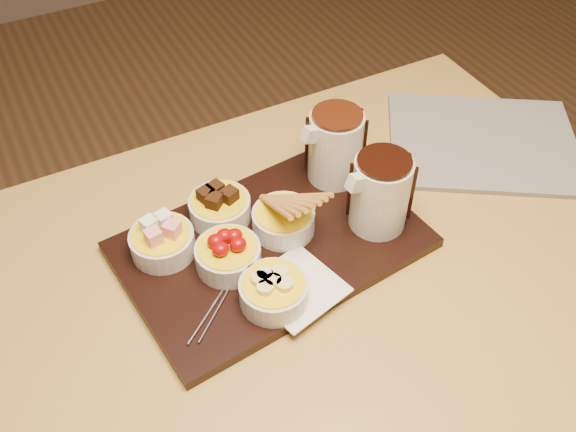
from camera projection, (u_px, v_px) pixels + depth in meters
name	position (u px, v px, depth m)	size (l,w,h in m)	color
dining_table	(288.00, 312.00, 1.06)	(1.20, 0.80, 0.75)	#B28F42
serving_board	(271.00, 245.00, 1.02)	(0.46, 0.30, 0.02)	black
napkin	(297.00, 287.00, 0.95)	(0.12, 0.12, 0.00)	white
bowl_marshmallows	(163.00, 243.00, 0.98)	(0.10, 0.10, 0.04)	beige
bowl_cake	(220.00, 209.00, 1.04)	(0.10, 0.10, 0.04)	beige
bowl_strawberries	(228.00, 256.00, 0.97)	(0.10, 0.10, 0.04)	beige
bowl_biscotti	(283.00, 221.00, 1.02)	(0.10, 0.10, 0.04)	beige
bowl_bananas	(274.00, 292.00, 0.92)	(0.10, 0.10, 0.04)	beige
pitcher_dark_chocolate	(380.00, 194.00, 1.00)	(0.09, 0.09, 0.13)	silver
pitcher_milk_chocolate	(335.00, 147.00, 1.08)	(0.09, 0.09, 0.13)	silver
fondue_skewers	(232.00, 276.00, 0.96)	(0.26, 0.03, 0.01)	silver
newspaper	(483.00, 142.00, 1.20)	(0.35, 0.28, 0.01)	beige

